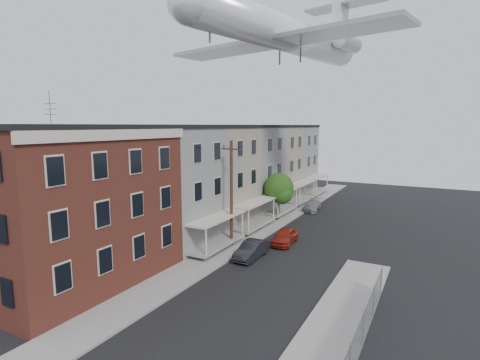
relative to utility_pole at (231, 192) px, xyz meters
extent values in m
cube|color=gray|center=(0.10, 6.00, -4.61)|extent=(3.00, 62.00, 0.12)
cube|color=gray|center=(11.10, -12.00, -4.61)|extent=(3.00, 26.00, 0.12)
cube|color=gray|center=(1.55, 6.00, -4.60)|extent=(0.15, 62.00, 0.14)
cube|color=gray|center=(9.65, -12.00, -4.60)|extent=(0.15, 26.00, 0.14)
cube|color=#3E1913|center=(-6.40, -11.00, 0.33)|extent=(10.00, 12.00, 10.00)
cube|color=black|center=(-6.40, -11.00, 5.48)|extent=(10.30, 12.30, 0.30)
cube|color=beige|center=(-1.32, -11.00, 5.03)|extent=(0.16, 12.20, 0.60)
cylinder|color=#515156|center=(-4.40, -13.00, 6.48)|extent=(0.04, 0.04, 2.00)
cube|color=slate|center=(-6.40, -1.50, 0.33)|extent=(10.00, 7.00, 10.00)
cube|color=black|center=(-6.40, -1.50, 5.48)|extent=(10.25, 7.00, 0.30)
cube|color=gray|center=(-0.50, -1.50, -4.12)|extent=(1.80, 6.40, 0.25)
cube|color=beige|center=(-0.50, -1.50, -1.92)|extent=(1.90, 6.50, 0.15)
cube|color=gray|center=(-6.40, 5.50, 0.33)|extent=(10.00, 7.00, 10.00)
cube|color=black|center=(-6.40, 5.50, 5.48)|extent=(10.25, 7.00, 0.30)
cube|color=gray|center=(-0.50, 5.50, -4.12)|extent=(1.80, 6.40, 0.25)
cube|color=beige|center=(-0.50, 5.50, -1.92)|extent=(1.90, 6.50, 0.15)
cube|color=slate|center=(-6.40, 12.50, 0.33)|extent=(10.00, 7.00, 10.00)
cube|color=black|center=(-6.40, 12.50, 5.48)|extent=(10.25, 7.00, 0.30)
cube|color=gray|center=(-0.50, 12.50, -4.12)|extent=(1.80, 6.40, 0.25)
cube|color=beige|center=(-0.50, 12.50, -1.92)|extent=(1.90, 6.50, 0.15)
cube|color=gray|center=(-6.40, 19.50, 0.33)|extent=(10.00, 7.00, 10.00)
cube|color=black|center=(-6.40, 19.50, 5.48)|extent=(10.25, 7.00, 0.30)
cube|color=gray|center=(-0.50, 19.50, -4.12)|extent=(1.80, 6.40, 0.25)
cube|color=beige|center=(-0.50, 19.50, -1.92)|extent=(1.90, 6.50, 0.15)
cube|color=slate|center=(-6.40, 26.50, 0.33)|extent=(10.00, 7.00, 10.00)
cube|color=black|center=(-6.40, 26.50, 5.48)|extent=(10.25, 7.00, 0.30)
cube|color=gray|center=(-0.50, 26.50, -4.12)|extent=(1.80, 6.40, 0.25)
cube|color=beige|center=(-0.50, 26.50, -1.92)|extent=(1.90, 6.50, 0.15)
cylinder|color=gray|center=(12.60, -10.00, -3.72)|extent=(0.06, 0.06, 1.90)
cylinder|color=gray|center=(12.60, -7.00, -3.72)|extent=(0.06, 0.06, 1.90)
cylinder|color=gray|center=(12.60, -4.00, -3.72)|extent=(0.06, 0.06, 1.90)
cube|color=gray|center=(12.60, -13.00, -2.82)|extent=(0.04, 18.00, 0.04)
cylinder|color=black|center=(0.00, 0.00, -0.17)|extent=(0.26, 0.26, 9.00)
cube|color=black|center=(0.00, 0.00, 3.63)|extent=(1.80, 0.12, 0.12)
cylinder|color=black|center=(-0.70, 0.00, 3.83)|extent=(0.08, 0.08, 0.25)
cylinder|color=black|center=(0.70, 0.00, 3.83)|extent=(0.08, 0.08, 0.25)
cylinder|color=black|center=(0.20, 10.00, -3.47)|extent=(0.24, 0.24, 2.40)
sphere|color=#133E10|center=(0.20, 10.00, -1.07)|extent=(3.20, 3.20, 3.20)
sphere|color=#133E10|center=(0.70, 9.70, -1.63)|extent=(2.24, 2.24, 2.24)
imported|color=maroon|center=(3.80, 2.74, -4.00)|extent=(1.87, 4.05, 1.34)
imported|color=black|center=(2.78, -1.76, -4.01)|extent=(1.41, 4.03, 1.33)
imported|color=gray|center=(2.00, 16.38, -4.06)|extent=(2.12, 4.35, 1.22)
cylinder|color=white|center=(1.11, 8.63, 14.34)|extent=(8.50, 24.72, 3.28)
sphere|color=white|center=(-1.54, -3.38, 14.34)|extent=(3.28, 3.28, 3.28)
cone|color=white|center=(3.76, 20.63, 14.34)|extent=(3.86, 3.71, 3.28)
cube|color=#939399|center=(0.78, 7.13, 13.32)|extent=(24.94, 9.50, 0.36)
cylinder|color=#939399|center=(0.58, 17.66, 14.55)|extent=(2.48, 4.36, 1.64)
cylinder|color=#939399|center=(5.39, 16.60, 14.55)|extent=(2.48, 4.36, 1.64)
cube|color=white|center=(3.65, 20.13, 17.21)|extent=(1.09, 3.86, 5.74)
cube|color=#939399|center=(3.87, 21.13, 19.88)|extent=(10.08, 4.70, 0.26)
cylinder|color=#515156|center=(-1.10, -1.38, 12.50)|extent=(0.16, 0.16, 1.23)
camera|label=1|loc=(15.14, -26.87, 5.56)|focal=28.00mm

